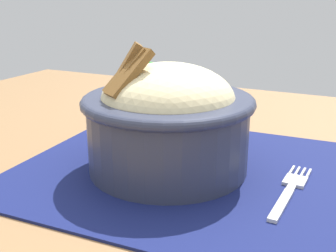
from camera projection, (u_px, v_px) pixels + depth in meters
The scene contains 4 objects.
table at pixel (237, 225), 0.48m from camera, with size 1.28×0.85×0.76m.
placemat at pixel (202, 172), 0.46m from camera, with size 0.41×0.32×0.00m, color #11194C.
bowl at pixel (168, 118), 0.45m from camera, with size 0.20×0.20×0.14m.
fork at pixel (291, 189), 0.42m from camera, with size 0.02×0.13×0.00m.
Camera 1 is at (0.11, -0.41, 0.95)m, focal length 44.18 mm.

